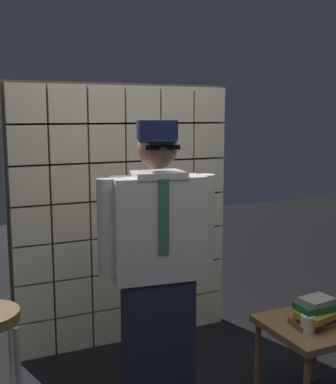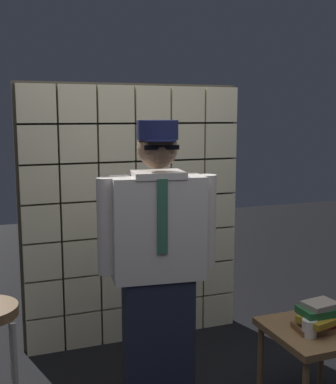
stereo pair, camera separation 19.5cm
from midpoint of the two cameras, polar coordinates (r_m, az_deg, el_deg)
glass_block_wall at (r=3.71m, az=-6.52°, el=-2.82°), size 1.68×0.10×1.95m
standing_person at (r=2.78m, az=-3.21°, el=-8.53°), size 0.67×0.31×1.68m
side_table at (r=3.06m, az=14.47°, el=-15.65°), size 0.52×0.52×0.52m
book_stack at (r=2.98m, az=14.85°, el=-13.33°), size 0.27×0.22×0.16m
coffee_mug at (r=2.90m, az=13.94°, el=-14.51°), size 0.13×0.08×0.09m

